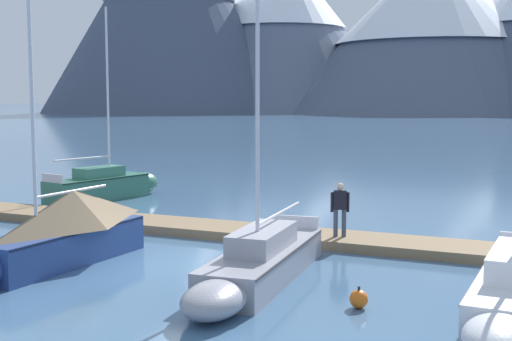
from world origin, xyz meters
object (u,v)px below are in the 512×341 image
(sailboat_nearest_berth, at_px, (106,185))
(sailboat_mid_dock_port, at_px, (257,264))
(mooring_buoy_channel_marker, at_px, (359,299))
(person_on_dock, at_px, (340,206))
(sailboat_second_berth, at_px, (59,231))

(sailboat_nearest_berth, height_order, sailboat_mid_dock_port, sailboat_nearest_berth)
(sailboat_mid_dock_port, xyz_separation_m, mooring_buoy_channel_marker, (2.77, -1.08, -0.32))
(sailboat_nearest_berth, height_order, person_on_dock, sailboat_nearest_berth)
(mooring_buoy_channel_marker, bearing_deg, person_on_dock, 106.39)
(sailboat_second_berth, bearing_deg, mooring_buoy_channel_marker, -7.29)
(person_on_dock, bearing_deg, sailboat_second_berth, -143.36)
(person_on_dock, bearing_deg, sailboat_nearest_berth, 153.23)
(sailboat_mid_dock_port, xyz_separation_m, person_on_dock, (0.97, 5.04, 0.73))
(mooring_buoy_channel_marker, bearing_deg, sailboat_mid_dock_port, 158.77)
(sailboat_nearest_berth, relative_size, sailboat_second_berth, 1.00)
(sailboat_second_berth, distance_m, sailboat_mid_dock_port, 5.80)
(sailboat_nearest_berth, distance_m, sailboat_second_berth, 12.41)
(sailboat_nearest_berth, relative_size, mooring_buoy_channel_marker, 17.45)
(sailboat_nearest_berth, bearing_deg, sailboat_mid_dock_port, -44.95)
(person_on_dock, relative_size, mooring_buoy_channel_marker, 3.42)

